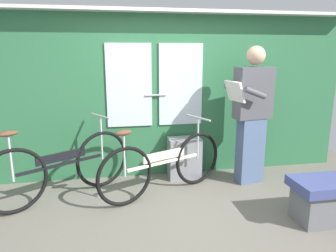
% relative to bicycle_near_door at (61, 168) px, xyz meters
% --- Properties ---
extents(ground_plane, '(6.08, 4.37, 0.04)m').
position_rel_bicycle_near_door_xyz_m(ground_plane, '(1.40, -0.77, -0.41)').
color(ground_plane, '#666056').
extents(train_door_wall, '(5.08, 0.28, 2.24)m').
position_rel_bicycle_near_door_xyz_m(train_door_wall, '(1.39, 0.61, 0.78)').
color(train_door_wall, '#2D6B42').
rests_on(train_door_wall, ground_plane).
extents(bicycle_near_door, '(1.56, 0.99, 0.94)m').
position_rel_bicycle_near_door_xyz_m(bicycle_near_door, '(0.00, 0.00, 0.00)').
color(bicycle_near_door, black).
rests_on(bicycle_near_door, ground_plane).
extents(bicycle_leaning_behind, '(1.61, 0.82, 0.91)m').
position_rel_bicycle_near_door_xyz_m(bicycle_leaning_behind, '(1.20, -0.08, -0.02)').
color(bicycle_leaning_behind, black).
rests_on(bicycle_leaning_behind, ground_plane).
extents(passenger_reading_newspaper, '(0.62, 0.56, 1.79)m').
position_rel_bicycle_near_door_xyz_m(passenger_reading_newspaper, '(2.38, 0.09, 0.56)').
color(passenger_reading_newspaper, slate).
rests_on(passenger_reading_newspaper, ground_plane).
extents(trash_bin_by_wall, '(0.44, 0.28, 0.56)m').
position_rel_bicycle_near_door_xyz_m(trash_bin_by_wall, '(1.57, 0.39, -0.11)').
color(trash_bin_by_wall, gray).
rests_on(trash_bin_by_wall, ground_plane).
extents(bench_seat_corner, '(0.70, 0.44, 0.45)m').
position_rel_bicycle_near_door_xyz_m(bench_seat_corner, '(2.73, -1.01, -0.15)').
color(bench_seat_corner, '#3D477F').
rests_on(bench_seat_corner, ground_plane).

